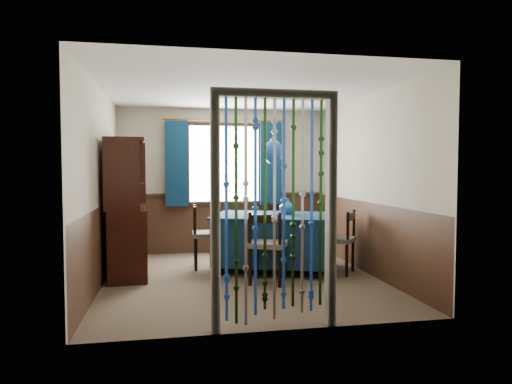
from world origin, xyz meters
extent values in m
plane|color=brown|center=(0.00, 0.00, 0.00)|extent=(4.00, 4.00, 0.00)
plane|color=silver|center=(0.00, 0.00, 2.50)|extent=(4.00, 4.00, 0.00)
plane|color=#B7AE96|center=(0.00, 2.00, 1.25)|extent=(3.60, 0.00, 3.60)
plane|color=#B7AE96|center=(0.00, -2.00, 1.25)|extent=(3.60, 0.00, 3.60)
plane|color=#B7AE96|center=(-1.80, 0.00, 1.25)|extent=(0.00, 4.00, 4.00)
plane|color=#B7AE96|center=(1.80, 0.00, 1.25)|extent=(0.00, 4.00, 4.00)
plane|color=#412718|center=(0.00, 1.99, 0.50)|extent=(3.60, 0.00, 3.60)
plane|color=#412718|center=(0.00, -1.99, 0.50)|extent=(3.60, 0.00, 3.60)
plane|color=#412718|center=(-1.79, 0.00, 0.50)|extent=(0.00, 4.00, 4.00)
plane|color=#412718|center=(1.79, 0.00, 0.50)|extent=(0.00, 4.00, 4.00)
cube|color=black|center=(0.00, 1.95, 1.55)|extent=(1.32, 0.12, 1.42)
cube|color=#0D2945|center=(0.53, 0.41, 0.45)|extent=(1.88, 1.56, 0.65)
cube|color=#0D2945|center=(0.53, 0.41, 0.79)|extent=(1.96, 1.64, 0.03)
cylinder|color=black|center=(-0.25, 0.24, 0.07)|extent=(0.07, 0.07, 0.14)
cylinder|color=black|center=(1.03, -0.20, 0.07)|extent=(0.07, 0.07, 0.14)
cylinder|color=black|center=(0.03, 1.03, 0.07)|extent=(0.07, 0.07, 0.14)
cylinder|color=black|center=(1.30, 0.59, 0.07)|extent=(0.07, 0.07, 0.14)
cylinder|color=black|center=(0.05, -0.39, 0.24)|extent=(0.05, 0.05, 0.47)
cylinder|color=black|center=(0.39, -0.54, 0.24)|extent=(0.05, 0.05, 0.47)
cylinder|color=black|center=(0.19, -0.06, 0.24)|extent=(0.05, 0.05, 0.47)
cylinder|color=black|center=(0.54, -0.21, 0.24)|extent=(0.05, 0.05, 0.47)
cube|color=#5B5549|center=(0.29, -0.30, 0.50)|extent=(0.60, 0.59, 0.06)
cube|color=black|center=(0.22, -0.47, 0.85)|extent=(0.38, 0.20, 0.10)
cylinder|color=black|center=(0.04, -0.40, 0.70)|extent=(0.04, 0.04, 0.46)
cylinder|color=black|center=(0.39, -0.55, 0.70)|extent=(0.04, 0.04, 0.46)
cylinder|color=black|center=(1.01, 1.24, 0.23)|extent=(0.05, 0.05, 0.47)
cylinder|color=black|center=(0.64, 1.29, 0.23)|extent=(0.05, 0.05, 0.47)
cylinder|color=black|center=(0.96, 0.89, 0.23)|extent=(0.05, 0.05, 0.47)
cylinder|color=black|center=(0.59, 0.94, 0.23)|extent=(0.05, 0.05, 0.47)
cube|color=#5B5549|center=(0.80, 1.09, 0.50)|extent=(0.51, 0.49, 0.06)
cube|color=black|center=(0.83, 1.28, 0.84)|extent=(0.40, 0.10, 0.10)
cylinder|color=black|center=(1.02, 1.25, 0.69)|extent=(0.04, 0.04, 0.46)
cylinder|color=black|center=(0.64, 1.30, 0.69)|extent=(0.04, 0.04, 0.46)
cylinder|color=black|center=(-0.56, 0.95, 0.23)|extent=(0.05, 0.05, 0.47)
cylinder|color=black|center=(-0.58, 0.57, 0.23)|extent=(0.05, 0.05, 0.47)
cylinder|color=black|center=(-0.20, 0.94, 0.23)|extent=(0.05, 0.05, 0.47)
cylinder|color=black|center=(-0.22, 0.56, 0.23)|extent=(0.05, 0.05, 0.47)
cube|color=#5B5549|center=(-0.39, 0.76, 0.50)|extent=(0.45, 0.47, 0.06)
cube|color=black|center=(-0.58, 0.76, 0.84)|extent=(0.05, 0.40, 0.10)
cylinder|color=black|center=(-0.57, 0.95, 0.70)|extent=(0.04, 0.04, 0.46)
cylinder|color=black|center=(-0.59, 0.57, 0.70)|extent=(0.04, 0.04, 0.46)
cylinder|color=black|center=(1.42, -0.18, 0.22)|extent=(0.04, 0.04, 0.45)
cylinder|color=black|center=(1.62, 0.11, 0.22)|extent=(0.04, 0.04, 0.45)
cylinder|color=black|center=(1.14, 0.02, 0.22)|extent=(0.04, 0.04, 0.45)
cylinder|color=black|center=(1.35, 0.31, 0.22)|extent=(0.04, 0.04, 0.45)
cube|color=#5B5549|center=(1.38, 0.07, 0.48)|extent=(0.60, 0.60, 0.06)
cube|color=black|center=(1.53, -0.04, 0.81)|extent=(0.25, 0.33, 0.10)
cylinder|color=black|center=(1.42, -0.18, 0.67)|extent=(0.04, 0.04, 0.44)
cylinder|color=black|center=(1.63, 0.11, 0.67)|extent=(0.04, 0.04, 0.44)
cube|color=black|center=(-1.52, 0.58, 0.47)|extent=(0.61, 1.46, 0.93)
cube|color=black|center=(-1.52, -0.10, 1.40)|extent=(0.45, 0.09, 0.93)
cube|color=black|center=(-1.52, 1.27, 1.40)|extent=(0.45, 0.09, 0.93)
cube|color=black|center=(-1.52, 0.58, 1.85)|extent=(0.56, 1.46, 0.04)
cube|color=black|center=(-1.75, 0.58, 1.40)|extent=(0.15, 1.40, 0.93)
cube|color=black|center=(-1.49, 0.58, 1.26)|extent=(0.50, 1.37, 0.02)
cube|color=black|center=(-1.49, 0.58, 1.57)|extent=(0.50, 1.37, 0.02)
cylinder|color=olive|center=(0.53, 0.41, 2.10)|extent=(0.01, 0.01, 0.79)
ellipsoid|color=#16459C|center=(0.53, 0.41, 1.71)|extent=(0.28, 0.28, 0.34)
cylinder|color=olive|center=(0.53, 0.41, 1.88)|extent=(0.09, 0.09, 0.03)
imported|color=#16459C|center=(0.75, 0.46, 0.91)|extent=(0.27, 0.27, 0.22)
imported|color=beige|center=(-1.47, 0.32, 1.30)|extent=(0.25, 0.25, 0.05)
imported|color=beige|center=(-1.47, 0.86, 1.03)|extent=(0.19, 0.19, 0.20)
camera|label=1|loc=(-0.93, -5.96, 1.48)|focal=32.00mm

